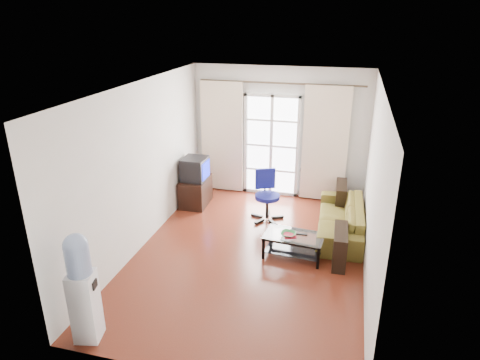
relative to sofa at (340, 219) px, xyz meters
name	(u,v)px	position (x,y,z in m)	size (l,w,h in m)	color
floor	(249,254)	(-1.38, -1.11, -0.28)	(5.20, 5.20, 0.00)	maroon
ceiling	(251,87)	(-1.38, -1.11, 2.42)	(5.20, 5.20, 0.00)	white
wall_back	(279,133)	(-1.38, 1.49, 1.07)	(3.60, 0.02, 2.70)	silver
wall_front	(188,271)	(-1.38, -3.71, 1.07)	(3.60, 0.02, 2.70)	silver
wall_left	(142,167)	(-3.18, -1.11, 1.07)	(0.02, 5.20, 2.70)	silver
wall_right	(374,189)	(0.42, -1.11, 1.07)	(0.02, 5.20, 2.70)	silver
french_door	(271,146)	(-1.53, 1.44, 0.79)	(1.16, 0.06, 2.15)	white
curtain_rod	(280,83)	(-1.38, 1.39, 2.10)	(0.04, 0.04, 3.30)	#4C3F2D
curtain_left	(222,137)	(-2.58, 1.37, 0.92)	(0.90, 0.07, 2.35)	#F1DFC2
curtain_right	(325,145)	(-0.43, 1.37, 0.92)	(0.90, 0.07, 2.35)	#F1DFC2
radiator	(315,184)	(-0.58, 1.39, 0.05)	(0.64, 0.12, 0.64)	gray
sofa	(340,219)	(0.00, 0.00, 0.00)	(0.82, 1.95, 0.56)	brown
coffee_table	(294,243)	(-0.68, -0.99, -0.04)	(0.97, 0.61, 0.38)	silver
bowl	(288,234)	(-0.78, -1.03, 0.13)	(0.28, 0.28, 0.06)	#318738
book	(284,235)	(-0.85, -1.04, 0.11)	(0.26, 0.30, 0.02)	#B5162F
remote	(302,234)	(-0.57, -0.93, 0.11)	(0.17, 0.05, 0.02)	black
tv_stand	(196,191)	(-2.90, 0.51, 0.00)	(0.50, 0.76, 0.55)	black
crt_tv	(194,169)	(-2.90, 0.47, 0.50)	(0.52, 0.51, 0.46)	black
task_chair	(267,205)	(-1.37, 0.22, 0.00)	(0.85, 0.85, 0.95)	black
water_cooler	(82,286)	(-2.81, -3.46, 0.46)	(0.34, 0.34, 1.42)	white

